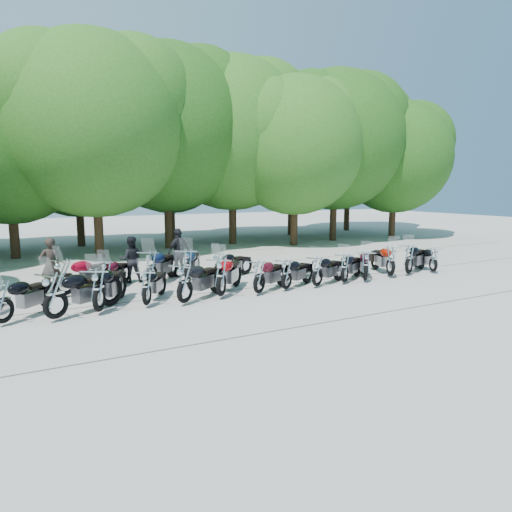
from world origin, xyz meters
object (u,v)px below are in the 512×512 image
motorcycle_4 (185,282)px  motorcycle_18 (219,264)px  motorcycle_13 (434,259)px  motorcycle_0 (2,300)px  motorcycle_12 (409,258)px  motorcycle_3 (147,286)px  motorcycle_10 (366,265)px  rider_1 (131,260)px  motorcycle_5 (221,276)px  motorcycle_6 (259,276)px  rider_2 (179,252)px  motorcycle_15 (107,274)px  motorcycle_16 (151,267)px  motorcycle_9 (345,267)px  motorcycle_11 (391,260)px  motorcycle_17 (188,265)px  motorcycle_1 (55,294)px  motorcycle_7 (287,273)px  motorcycle_14 (65,276)px  motorcycle_2 (98,289)px  motorcycle_8 (317,270)px  rider_0 (50,265)px

motorcycle_4 → motorcycle_18: 3.74m
motorcycle_4 → motorcycle_13: size_ratio=1.19×
motorcycle_0 → motorcycle_12: (13.96, 0.02, 0.04)m
motorcycle_3 → motorcycle_12: 10.34m
motorcycle_10 → rider_1: 8.51m
motorcycle_5 → motorcycle_0: bearing=40.7°
motorcycle_6 → rider_2: bearing=-15.7°
motorcycle_5 → motorcycle_15: bearing=0.1°
motorcycle_15 → motorcycle_16: 1.50m
motorcycle_9 → motorcycle_11: size_ratio=0.91×
motorcycle_12 → motorcycle_17: bearing=46.5°
motorcycle_1 → motorcycle_7: motorcycle_1 is taller
motorcycle_7 → motorcycle_12: size_ratio=0.88×
rider_1 → motorcycle_12: bearing=170.2°
motorcycle_5 → motorcycle_13: 9.26m
motorcycle_14 → motorcycle_16: motorcycle_16 is taller
motorcycle_14 → rider_1: (2.36, 1.35, 0.15)m
motorcycle_4 → rider_2: 4.54m
motorcycle_6 → motorcycle_13: (8.01, 0.06, -0.06)m
motorcycle_4 → motorcycle_12: bearing=-122.6°
motorcycle_2 → motorcycle_13: size_ratio=1.22×
motorcycle_8 → motorcycle_9: size_ratio=0.99×
motorcycle_3 → motorcycle_9: (7.09, -0.14, 0.01)m
motorcycle_15 → rider_2: size_ratio=1.14×
rider_1 → motorcycle_0: bearing=54.5°
rider_2 → motorcycle_8: bearing=104.7°
motorcycle_0 → rider_2: size_ratio=1.21×
motorcycle_15 → motorcycle_17: bearing=-147.5°
motorcycle_7 → motorcycle_8: bearing=-122.1°
motorcycle_12 → rider_1: 10.61m
motorcycle_7 → motorcycle_3: bearing=59.8°
motorcycle_15 → motorcycle_16: (1.49, 0.05, 0.12)m
motorcycle_17 → motorcycle_9: bearing=-177.4°
motorcycle_7 → rider_1: 5.73m
motorcycle_8 → motorcycle_16: 5.71m
motorcycle_15 → rider_1: rider_1 is taller
motorcycle_5 → motorcycle_14: 4.90m
motorcycle_11 → motorcycle_18: motorcycle_11 is taller
motorcycle_2 → motorcycle_16: (2.17, 2.63, 0.02)m
motorcycle_13 → rider_2: rider_2 is taller
motorcycle_4 → motorcycle_11: motorcycle_4 is taller
motorcycle_12 → rider_0: bearing=48.3°
motorcycle_17 → motorcycle_15: bearing=28.6°
motorcycle_7 → motorcycle_13: 6.92m
motorcycle_5 → rider_1: 4.23m
motorcycle_10 → motorcycle_16: size_ratio=0.89×
motorcycle_16 → motorcycle_15: bearing=41.5°
motorcycle_2 → motorcycle_7: motorcycle_2 is taller
motorcycle_7 → motorcycle_15: 5.91m
motorcycle_3 → motorcycle_15: motorcycle_3 is taller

